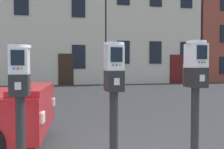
% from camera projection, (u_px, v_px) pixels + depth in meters
% --- Properties ---
extents(parking_meter_near_kerb, '(0.22, 0.26, 1.38)m').
position_uv_depth(parking_meter_near_kerb, '(20.00, 89.00, 2.33)').
color(parking_meter_near_kerb, black).
rests_on(parking_meter_near_kerb, sidewalk_slab).
extents(parking_meter_twin_adjacent, '(0.22, 0.26, 1.41)m').
position_uv_depth(parking_meter_twin_adjacent, '(114.00, 85.00, 2.51)').
color(parking_meter_twin_adjacent, black).
rests_on(parking_meter_twin_adjacent, sidewalk_slab).
extents(parking_meter_end_of_row, '(0.22, 0.26, 1.45)m').
position_uv_depth(parking_meter_end_of_row, '(196.00, 82.00, 2.68)').
color(parking_meter_end_of_row, black).
rests_on(parking_meter_end_of_row, sidewalk_slab).
extents(townhouse_green_painted, '(7.13, 6.99, 12.23)m').
position_uv_depth(townhouse_green_painted, '(141.00, 9.00, 20.61)').
color(townhouse_green_painted, beige).
rests_on(townhouse_green_painted, ground_plane).
extents(townhouse_grey_stucco, '(7.45, 6.09, 9.60)m').
position_uv_depth(townhouse_grey_stucco, '(222.00, 26.00, 21.63)').
color(townhouse_grey_stucco, brown).
rests_on(townhouse_grey_stucco, ground_plane).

